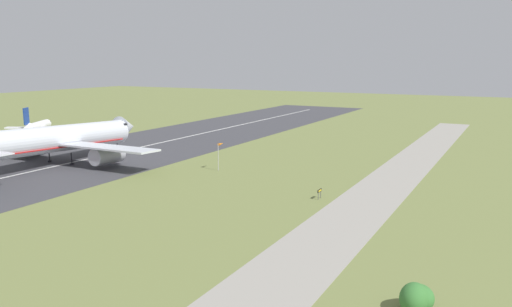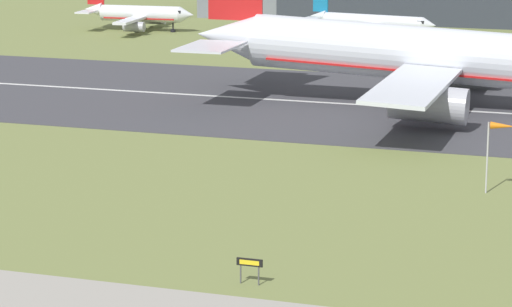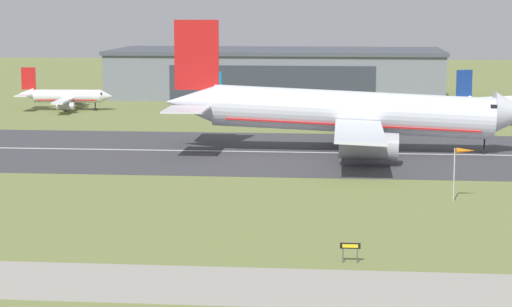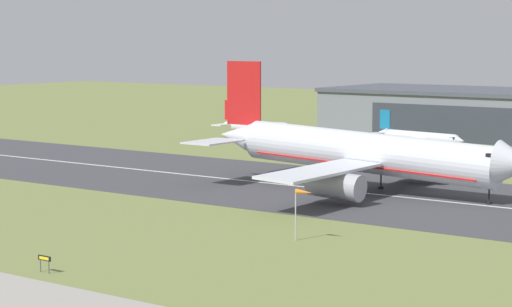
% 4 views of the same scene
% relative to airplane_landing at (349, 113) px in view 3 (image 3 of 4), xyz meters
% --- Properties ---
extents(ground_plane, '(605.73, 605.73, 0.00)m').
position_rel_airplane_landing_xyz_m(ground_plane, '(-14.40, -51.50, -5.71)').
color(ground_plane, olive).
extents(runway_strip, '(365.73, 42.80, 0.06)m').
position_rel_airplane_landing_xyz_m(runway_strip, '(-14.40, -1.43, -5.68)').
color(runway_strip, '#3D3D42').
rests_on(runway_strip, ground_plane).
extents(runway_centreline, '(329.16, 0.70, 0.01)m').
position_rel_airplane_landing_xyz_m(runway_centreline, '(-14.40, -1.43, -5.64)').
color(runway_centreline, silver).
rests_on(runway_centreline, runway_strip).
extents(taxiway_road, '(274.30, 10.53, 0.05)m').
position_rel_airplane_landing_xyz_m(taxiway_road, '(-14.40, -71.37, -5.68)').
color(taxiway_road, gray).
rests_on(taxiway_road, ground_plane).
extents(hangar_building, '(76.98, 32.49, 10.99)m').
position_rel_airplane_landing_xyz_m(hangar_building, '(-17.57, 89.32, -0.20)').
color(hangar_building, slate).
rests_on(hangar_building, ground_plane).
extents(airplane_landing, '(53.47, 52.62, 19.16)m').
position_rel_airplane_landing_xyz_m(airplane_landing, '(0.00, 0.00, 0.00)').
color(airplane_landing, silver).
rests_on(airplane_landing, ground_plane).
extents(airplane_parked_west, '(19.30, 22.07, 8.75)m').
position_rel_airplane_landing_xyz_m(airplane_parked_west, '(-57.80, 52.50, -2.90)').
color(airplane_parked_west, silver).
rests_on(airplane_parked_west, ground_plane).
extents(airplane_parked_centre, '(19.68, 19.51, 9.80)m').
position_rel_airplane_landing_xyz_m(airplane_parked_centre, '(26.61, 39.65, -2.48)').
color(airplane_parked_centre, white).
rests_on(airplane_parked_centre, ground_plane).
extents(airplane_parked_east, '(21.68, 22.72, 7.87)m').
position_rel_airplane_landing_xyz_m(airplane_parked_east, '(-18.72, 54.78, -3.10)').
color(airplane_parked_east, silver).
rests_on(airplane_parked_east, ground_plane).
extents(windsock_pole, '(2.26, 0.63, 5.95)m').
position_rel_airplane_landing_xyz_m(windsock_pole, '(12.69, -36.06, -0.43)').
color(windsock_pole, '#B7B7BC').
rests_on(windsock_pole, ground_plane).
extents(runway_sign, '(1.71, 0.13, 1.70)m').
position_rel_airplane_landing_xyz_m(runway_sign, '(0.60, -63.56, -4.41)').
color(runway_sign, '#4C4C51').
rests_on(runway_sign, ground_plane).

